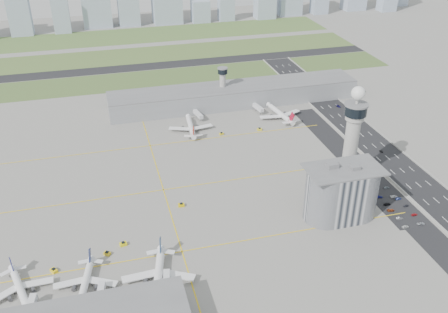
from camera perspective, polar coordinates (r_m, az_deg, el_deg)
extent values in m
plane|color=gray|center=(292.06, 1.81, -5.82)|extent=(1000.00, 1000.00, 0.00)
cube|color=#405C2B|center=(485.95, -8.26, 8.76)|extent=(480.00, 50.00, 0.08)
cube|color=#475C2B|center=(556.56, -9.35, 11.33)|extent=(480.00, 60.00, 0.08)
cube|color=#4F6931|center=(632.99, -10.25, 13.44)|extent=(480.00, 70.00, 0.08)
cube|color=black|center=(520.63, -8.83, 10.12)|extent=(480.00, 22.00, 0.10)
cube|color=black|center=(339.00, 20.78, -2.51)|extent=(28.00, 500.00, 0.10)
cube|color=#9E9E99|center=(331.23, 18.80, -2.80)|extent=(0.60, 500.00, 1.20)
cube|color=#9E9E99|center=(346.62, 22.70, -2.08)|extent=(0.60, 500.00, 1.20)
cube|color=black|center=(319.01, 18.06, -4.09)|extent=(18.00, 260.00, 0.08)
cube|color=black|center=(309.88, 18.88, -5.31)|extent=(20.00, 44.00, 0.10)
cube|color=yellow|center=(261.53, -4.82, -10.77)|extent=(260.00, 0.60, 0.01)
cube|color=yellow|center=(309.49, -6.94, -3.81)|extent=(260.00, 0.60, 0.01)
cube|color=yellow|center=(361.06, -8.44, 1.23)|extent=(260.00, 0.60, 0.01)
cube|color=yellow|center=(309.49, -6.94, -3.81)|extent=(0.60, 260.00, 0.01)
cylinder|color=#ADAAA5|center=(311.45, 14.23, 0.80)|extent=(8.40, 8.40, 48.00)
cylinder|color=#ADAAA5|center=(301.93, 14.73, 4.47)|extent=(11.00, 11.00, 4.00)
cylinder|color=black|center=(300.34, 14.83, 5.16)|extent=(13.00, 13.00, 6.00)
cylinder|color=slate|center=(298.98, 14.91, 5.77)|extent=(14.00, 14.00, 1.00)
cylinder|color=#ADAAA5|center=(298.04, 14.97, 6.21)|extent=(1.60, 1.60, 5.00)
sphere|color=white|center=(296.38, 15.08, 7.01)|extent=(8.00, 8.00, 8.00)
cylinder|color=#ADAAA5|center=(420.65, -0.16, 7.81)|extent=(5.00, 5.00, 28.00)
cylinder|color=black|center=(415.40, -0.16, 9.74)|extent=(8.00, 8.00, 4.00)
cylinder|color=slate|center=(414.57, -0.16, 10.07)|extent=(8.60, 8.60, 0.80)
cube|color=#B2B2B7|center=(284.71, 13.25, -4.08)|extent=(18.00, 24.00, 30.00)
cylinder|color=#B2B2B7|center=(280.93, 11.62, -4.37)|extent=(24.00, 24.00, 30.00)
cylinder|color=#B2B2B7|center=(288.72, 14.84, -3.79)|extent=(24.00, 24.00, 30.00)
cube|color=slate|center=(276.76, 13.61, -1.41)|extent=(42.00, 24.00, 0.80)
cube|color=slate|center=(275.61, 12.26, -0.99)|extent=(6.00, 5.00, 3.00)
cube|color=slate|center=(276.91, 14.74, -1.23)|extent=(5.00, 4.00, 2.40)
cube|color=gray|center=(423.79, 1.23, 7.03)|extent=(210.00, 32.00, 15.00)
cube|color=slate|center=(420.87, 1.24, 8.02)|extent=(210.00, 32.00, 0.80)
imported|color=silver|center=(293.36, 20.02, -7.53)|extent=(3.90, 1.63, 1.32)
imported|color=slate|center=(298.90, 19.44, -6.67)|extent=(4.04, 1.57, 1.31)
imported|color=#903C1A|center=(304.08, 18.52, -5.84)|extent=(4.45, 2.57, 1.17)
imported|color=black|center=(308.68, 18.14, -5.19)|extent=(4.31, 1.90, 1.23)
imported|color=navy|center=(313.91, 17.35, -4.42)|extent=(3.94, 2.10, 1.27)
imported|color=silver|center=(319.45, 16.50, -3.65)|extent=(3.87, 1.72, 1.23)
imported|color=#A3A7AF|center=(298.73, 21.60, -7.15)|extent=(4.48, 2.21, 1.22)
imported|color=#AC151B|center=(304.94, 20.93, -6.22)|extent=(3.98, 2.02, 1.11)
imported|color=#23242C|center=(311.05, 20.10, -5.29)|extent=(3.49, 1.80, 1.13)
imported|color=navy|center=(315.78, 19.30, -4.57)|extent=(3.86, 1.69, 1.24)
imported|color=white|center=(316.95, 18.84, -4.35)|extent=(4.48, 2.15, 1.23)
imported|color=slate|center=(324.47, 18.08, -3.39)|extent=(3.80, 1.57, 1.10)
imported|color=black|center=(365.66, 17.52, 0.57)|extent=(1.53, 3.44, 1.10)
imported|color=#181354|center=(430.42, 12.95, 5.63)|extent=(2.72, 4.70, 1.23)
imported|color=#96969A|center=(473.93, 8.15, 8.30)|extent=(2.04, 3.77, 1.22)
cube|color=#9EADC1|center=(666.31, -22.48, 15.52)|extent=(25.49, 20.39, 66.89)
cube|color=#9EADC1|center=(662.95, -18.15, 15.22)|extent=(20.04, 16.03, 45.20)
cube|color=#9EADC1|center=(679.19, -14.47, 16.73)|extent=(35.76, 28.61, 61.22)
cube|color=#9EADC1|center=(685.23, -2.70, 16.24)|extent=(23.01, 18.41, 27.75)
cube|color=#9EADC1|center=(691.92, 0.25, 16.88)|extent=(20.22, 16.18, 38.97)
cube|color=#9EADC1|center=(705.12, 4.73, 17.35)|extent=(26.14, 20.92, 46.89)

